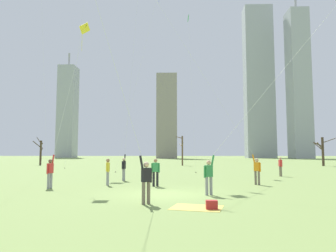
# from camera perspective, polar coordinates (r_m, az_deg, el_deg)

# --- Properties ---
(ground_plane) EXTENTS (400.00, 400.00, 0.00)m
(ground_plane) POSITION_cam_1_polar(r_m,az_deg,el_deg) (15.11, -0.64, -12.47)
(ground_plane) COLOR #7A934C
(kite_flyer_midfield_left_teal) EXTENTS (10.52, 1.20, 13.61)m
(kite_flyer_midfield_left_teal) POSITION_cam_1_polar(r_m,az_deg,el_deg) (15.28, 14.74, 0.52)
(kite_flyer_midfield_left_teal) COLOR gray
(kite_flyer_midfield_left_teal) RESTS_ON ground
(kite_flyer_midfield_right_white) EXTENTS (0.45, 9.00, 21.49)m
(kite_flyer_midfield_right_white) POSITION_cam_1_polar(r_m,az_deg,el_deg) (23.64, -7.52, 0.41)
(kite_flyer_midfield_right_white) COLOR gray
(kite_flyer_midfield_right_white) RESTS_ON ground
(kite_flyer_foreground_right_orange) EXTENTS (5.64, 3.02, 18.38)m
(kite_flyer_foreground_right_orange) POSITION_cam_1_polar(r_m,az_deg,el_deg) (11.94, -9.39, 8.43)
(kite_flyer_foreground_right_orange) COLOR #726656
(kite_flyer_foreground_right_orange) RESTS_ON ground
(kite_flyer_foreground_left_yellow) EXTENTS (1.08, 4.16, 11.07)m
(kite_flyer_foreground_left_yellow) POSITION_cam_1_polar(r_m,az_deg,el_deg) (18.88, -20.18, -4.42)
(kite_flyer_foreground_left_yellow) COLOR gray
(kite_flyer_foreground_left_yellow) RESTS_ON ground
(kite_flyer_far_back_pink) EXTENTS (10.15, 7.13, 20.56)m
(kite_flyer_far_back_pink) POSITION_cam_1_polar(r_m,az_deg,el_deg) (20.64, 12.29, -1.29)
(kite_flyer_far_back_pink) COLOR #726656
(kite_flyer_far_back_pink) RESTS_ON ground
(bystander_watching_nearby) EXTENTS (0.23, 0.51, 1.62)m
(bystander_watching_nearby) POSITION_cam_1_polar(r_m,az_deg,el_deg) (27.83, 20.08, -6.90)
(bystander_watching_nearby) COLOR #726656
(bystander_watching_nearby) RESTS_ON ground
(bystander_strolling_midfield) EXTENTS (0.29, 0.49, 1.62)m
(bystander_strolling_midfield) POSITION_cam_1_polar(r_m,az_deg,el_deg) (19.30, -11.08, -8.06)
(bystander_strolling_midfield) COLOR gray
(bystander_strolling_midfield) RESTS_ON ground
(bystander_far_off_by_trees) EXTENTS (0.51, 0.22, 1.62)m
(bystander_far_off_by_trees) POSITION_cam_1_polar(r_m,az_deg,el_deg) (18.41, -2.32, -8.30)
(bystander_far_off_by_trees) COLOR black
(bystander_far_off_by_trees) RESTS_ON ground
(distant_kite_high_overhead_blue) EXTENTS (4.86, 2.84, 18.40)m
(distant_kite_high_overhead_blue) POSITION_cam_1_polar(r_m,az_deg,el_deg) (32.34, -3.02, 19.19)
(distant_kite_high_overhead_blue) COLOR blue
(distant_kite_high_overhead_blue) RESTS_ON ground
(distant_kite_low_near_trees_green) EXTENTS (0.59, 5.90, 18.98)m
(distant_kite_low_near_trees_green) POSITION_cam_1_polar(r_m,az_deg,el_deg) (38.99, 3.86, 17.58)
(distant_kite_low_near_trees_green) COLOR green
(distant_kite_low_near_trees_green) RESTS_ON ground
(picnic_spot) EXTENTS (2.09, 1.81, 0.31)m
(picnic_spot) POSITION_cam_1_polar(r_m,az_deg,el_deg) (11.33, 6.89, -14.46)
(picnic_spot) COLOR #D8BF4C
(picnic_spot) RESTS_ON ground
(bare_tree_right_of_center) EXTENTS (1.85, 2.46, 4.58)m
(bare_tree_right_of_center) POSITION_cam_1_polar(r_m,az_deg,el_deg) (55.59, -22.51, -4.34)
(bare_tree_right_of_center) COLOR #423326
(bare_tree_right_of_center) RESTS_ON ground
(bare_tree_leftmost) EXTENTS (2.63, 2.84, 4.39)m
(bare_tree_leftmost) POSITION_cam_1_polar(r_m,az_deg,el_deg) (52.87, 26.65, -4.01)
(bare_tree_leftmost) COLOR #423326
(bare_tree_leftmost) RESTS_ON ground
(bare_tree_center) EXTENTS (1.16, 3.06, 4.67)m
(bare_tree_center) POSITION_cam_1_polar(r_m,az_deg,el_deg) (48.99, 2.63, -4.37)
(bare_tree_center) COLOR brown
(bare_tree_center) RESTS_ON ground
(skyline_mid_tower_right) EXTENTS (6.92, 7.89, 60.81)m
(skyline_mid_tower_right) POSITION_cam_1_polar(r_m,az_deg,el_deg) (125.82, 22.98, 7.30)
(skyline_mid_tower_right) COLOR #9EA3AD
(skyline_mid_tower_right) RESTS_ON ground
(skyline_squat_block) EXTENTS (11.30, 6.73, 62.49)m
(skyline_squat_block) POSITION_cam_1_polar(r_m,az_deg,el_deg) (132.70, 16.42, 7.92)
(skyline_squat_block) COLOR #9EA3AD
(skyline_squat_block) RESTS_ON ground
(skyline_slender_spire) EXTENTS (7.23, 8.07, 46.90)m
(skyline_slender_spire) POSITION_cam_1_polar(r_m,az_deg,el_deg) (143.84, -18.07, 2.55)
(skyline_slender_spire) COLOR #9EA3AD
(skyline_slender_spire) RESTS_ON ground
(skyline_mid_tower_left) EXTENTS (7.66, 5.08, 31.82)m
(skyline_mid_tower_left) POSITION_cam_1_polar(r_m,az_deg,el_deg) (115.81, -0.22, 1.89)
(skyline_mid_tower_left) COLOR gray
(skyline_mid_tower_left) RESTS_ON ground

